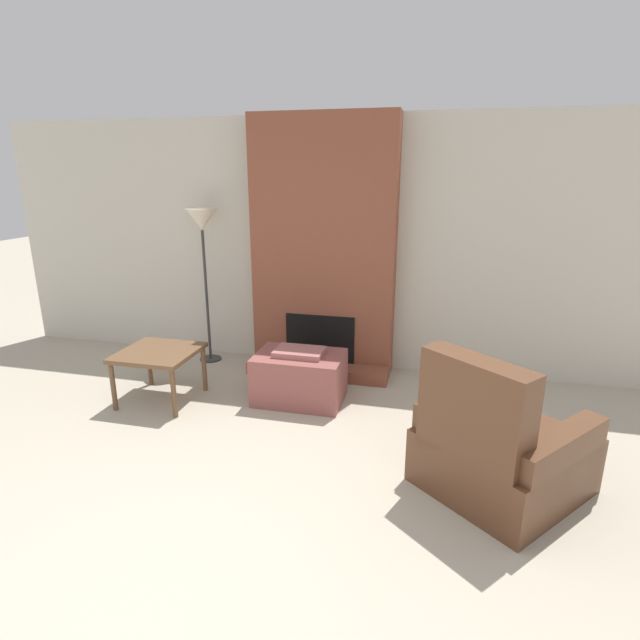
# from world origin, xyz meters

# --- Properties ---
(ground_plane) EXTENTS (24.00, 24.00, 0.00)m
(ground_plane) POSITION_xyz_m (0.00, 0.00, 0.00)
(ground_plane) COLOR #B2A893
(wall_back) EXTENTS (7.49, 0.06, 2.60)m
(wall_back) POSITION_xyz_m (0.00, 3.27, 1.30)
(wall_back) COLOR beige
(wall_back) RESTS_ON ground_plane
(fireplace) EXTENTS (1.47, 0.56, 2.60)m
(fireplace) POSITION_xyz_m (0.00, 3.08, 1.25)
(fireplace) COLOR brown
(fireplace) RESTS_ON ground_plane
(ottoman) EXTENTS (0.80, 0.55, 0.50)m
(ottoman) POSITION_xyz_m (-0.02, 2.23, 0.23)
(ottoman) COLOR #8C4C47
(ottoman) RESTS_ON ground_plane
(armchair) EXTENTS (1.28, 1.29, 1.00)m
(armchair) POSITION_xyz_m (1.62, 1.21, 0.29)
(armchair) COLOR brown
(armchair) RESTS_ON ground_plane
(side_table) EXTENTS (0.67, 0.65, 0.49)m
(side_table) POSITION_xyz_m (-1.27, 1.93, 0.43)
(side_table) COLOR brown
(side_table) RESTS_ON ground_plane
(floor_lamp_left) EXTENTS (0.33, 0.33, 1.68)m
(floor_lamp_left) POSITION_xyz_m (-1.29, 2.99, 1.47)
(floor_lamp_left) COLOR #333333
(floor_lamp_left) RESTS_ON ground_plane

